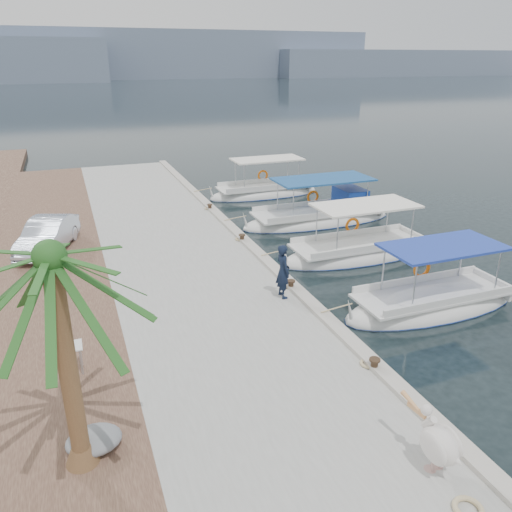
{
  "coord_description": "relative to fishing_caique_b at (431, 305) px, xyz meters",
  "views": [
    {
      "loc": [
        -6.82,
        -12.29,
        7.75
      ],
      "look_at": [
        -1.0,
        3.11,
        1.2
      ],
      "focal_mm": 35.0,
      "sensor_mm": 36.0,
      "label": 1
    }
  ],
  "objects": [
    {
      "name": "parked_car",
      "position": [
        -11.78,
        8.87,
        1.03
      ],
      "size": [
        2.6,
        4.19,
        1.3
      ],
      "primitive_type": "imported",
      "rotation": [
        0.0,
        0.0,
        -0.34
      ],
      "color": "silver",
      "rests_on": "cobblestone_strip"
    },
    {
      "name": "pelican",
      "position": [
        -4.87,
        -6.08,
        0.99
      ],
      "size": [
        0.61,
        1.54,
        1.19
      ],
      "color": "tan",
      "rests_on": "concrete_quay"
    },
    {
      "name": "mooring_bollards",
      "position": [
        -4.16,
        2.06,
        0.57
      ],
      "size": [
        0.28,
        20.28,
        0.33
      ],
      "color": "black",
      "rests_on": "concrete_quay"
    },
    {
      "name": "ground",
      "position": [
        -3.81,
        0.56,
        -0.13
      ],
      "size": [
        400.0,
        400.0,
        0.0
      ],
      "primitive_type": "plane",
      "color": "black",
      "rests_on": "ground"
    },
    {
      "name": "fishing_caique_e",
      "position": [
        0.23,
        15.58,
        -0.0
      ],
      "size": [
        6.9,
        2.18,
        2.83
      ],
      "color": "silver",
      "rests_on": "ground"
    },
    {
      "name": "fishing_caique_c",
      "position": [
        0.26,
        4.95,
        -0.0
      ],
      "size": [
        6.97,
        2.34,
        2.83
      ],
      "color": "silver",
      "rests_on": "ground"
    },
    {
      "name": "rope_coil",
      "position": [
        -4.97,
        -7.08,
        0.42
      ],
      "size": [
        0.54,
        0.54,
        0.1
      ],
      "primitive_type": "torus",
      "color": "#C6B284",
      "rests_on": "concrete_quay"
    },
    {
      "name": "cobblestone_strip",
      "position": [
        -11.81,
        5.56,
        0.12
      ],
      "size": [
        4.0,
        40.0,
        0.5
      ],
      "primitive_type": "cube",
      "color": "brown",
      "rests_on": "ground"
    },
    {
      "name": "distant_hills",
      "position": [
        25.8,
        202.06,
        7.49
      ],
      "size": [
        330.0,
        60.0,
        18.0
      ],
      "color": "slate",
      "rests_on": "ground"
    },
    {
      "name": "quay_curb",
      "position": [
        -4.03,
        5.56,
        0.43
      ],
      "size": [
        0.44,
        40.0,
        0.12
      ],
      "primitive_type": "cube",
      "color": "#AEA79A",
      "rests_on": "concrete_quay"
    },
    {
      "name": "concrete_quay",
      "position": [
        -6.81,
        5.56,
        0.12
      ],
      "size": [
        6.0,
        40.0,
        0.5
      ],
      "primitive_type": "cube",
      "color": "#999994",
      "rests_on": "ground"
    },
    {
      "name": "fishing_caique_d",
      "position": [
        0.93,
        9.75,
        0.06
      ],
      "size": [
        8.09,
        2.56,
        2.83
      ],
      "color": "silver",
      "rests_on": "ground"
    },
    {
      "name": "date_palm",
      "position": [
        -11.11,
        -3.56,
        4.61
      ],
      "size": [
        4.6,
        4.6,
        5.17
      ],
      "color": "brown",
      "rests_on": "cobblestone_strip"
    },
    {
      "name": "fisherman",
      "position": [
        -4.64,
        1.67,
        1.27
      ],
      "size": [
        0.45,
        0.66,
        1.79
      ],
      "primitive_type": "imported",
      "rotation": [
        0.0,
        0.0,
        1.6
      ],
      "color": "black",
      "rests_on": "concrete_quay"
    },
    {
      "name": "folding_table",
      "position": [
        -11.16,
        -0.34,
        0.9
      ],
      "size": [
        0.55,
        0.55,
        0.73
      ],
      "color": "silver",
      "rests_on": "cobblestone_strip"
    },
    {
      "name": "fishing_caique_b",
      "position": [
        0.0,
        0.0,
        0.0
      ],
      "size": [
        6.44,
        2.19,
        2.83
      ],
      "color": "silver",
      "rests_on": "ground"
    },
    {
      "name": "tarp_bundle",
      "position": [
        -10.87,
        -3.26,
        0.57
      ],
      "size": [
        1.1,
        0.9,
        0.4
      ],
      "primitive_type": "ellipsoid",
      "color": "slate",
      "rests_on": "cobblestone_strip"
    }
  ]
}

